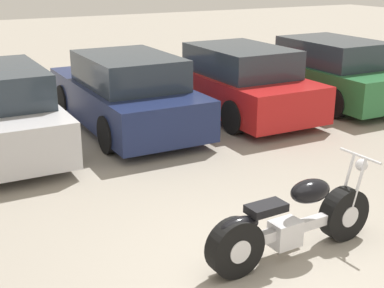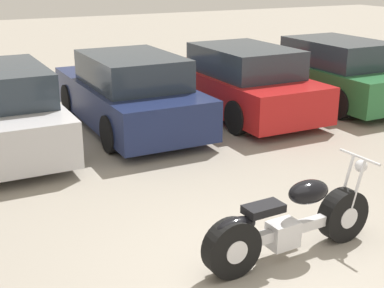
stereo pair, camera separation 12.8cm
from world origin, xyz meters
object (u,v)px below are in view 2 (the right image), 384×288
(motorcycle, at_px, (289,224))
(parked_car_navy, at_px, (129,93))
(parked_car_green, at_px, (331,72))
(parked_car_red, at_px, (239,82))

(motorcycle, distance_m, parked_car_navy, 5.67)
(motorcycle, relative_size, parked_car_green, 0.50)
(parked_car_navy, height_order, parked_car_red, same)
(motorcycle, bearing_deg, parked_car_green, 45.92)
(parked_car_red, distance_m, parked_car_green, 2.54)
(parked_car_navy, distance_m, parked_car_red, 2.55)
(motorcycle, xyz_separation_m, parked_car_green, (5.33, 5.50, 0.29))
(parked_car_navy, relative_size, parked_car_red, 1.00)
(parked_car_navy, xyz_separation_m, parked_car_green, (5.09, -0.15, 0.00))
(motorcycle, distance_m, parked_car_green, 7.66)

